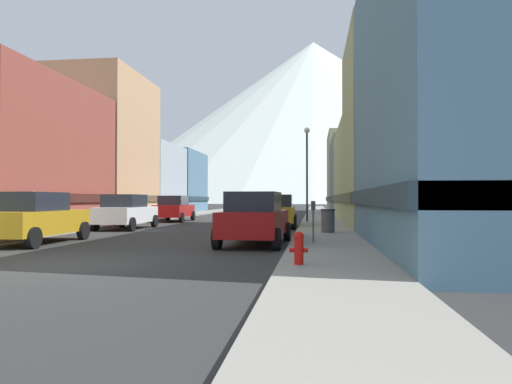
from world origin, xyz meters
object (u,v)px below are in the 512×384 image
object	(u,v)px
car_left_0	(35,218)
pedestrian_1	(3,217)
pedestrian_0	(34,213)
car_right_0	(255,218)
car_left_1	(126,212)
car_right_1	(277,211)
parking_meter_near	(313,216)
potted_plant_2	(27,219)
car_left_2	(174,208)
fire_hydrant_near	(299,247)
trash_bin_right	(328,221)
potted_plant_1	(116,214)
potted_plant_0	(49,219)
streetlamp_right	(307,160)

from	to	relation	value
car_left_0	pedestrian_1	distance (m)	3.00
pedestrian_0	car_right_0	bearing A→B (deg)	-17.06
car_left_1	car_right_0	xyz separation A→B (m)	(7.60, -7.10, 0.00)
car_right_1	parking_meter_near	distance (m)	10.23
car_left_0	parking_meter_near	world-z (taller)	car_left_0
car_left_0	potted_plant_2	world-z (taller)	car_left_0
car_left_0	potted_plant_2	size ratio (longest dim) A/B	4.91
pedestrian_1	parking_meter_near	bearing A→B (deg)	-8.72
car_left_2	pedestrian_0	bearing A→B (deg)	-101.42
car_left_2	car_right_0	size ratio (longest dim) A/B	1.00
car_left_0	fire_hydrant_near	bearing A→B (deg)	-27.92
trash_bin_right	potted_plant_1	distance (m)	16.11
pedestrian_1	potted_plant_0	bearing A→B (deg)	99.86
fire_hydrant_near	car_left_1	bearing A→B (deg)	126.21
fire_hydrant_near	pedestrian_0	xyz separation A→B (m)	(-11.70, 8.62, 0.43)
parking_meter_near	pedestrian_0	distance (m)	12.60
car_left_1	potted_plant_0	distance (m)	3.63
car_right_0	potted_plant_2	size ratio (longest dim) A/B	4.91
potted_plant_2	streetlamp_right	world-z (taller)	streetlamp_right
parking_meter_near	potted_plant_2	world-z (taller)	parking_meter_near
potted_plant_1	streetlamp_right	size ratio (longest dim) A/B	0.14
car_right_0	potted_plant_0	size ratio (longest dim) A/B	5.21
car_right_1	car_left_2	bearing A→B (deg)	142.06
car_right_1	pedestrian_1	size ratio (longest dim) A/B	2.89
car_right_1	potted_plant_1	size ratio (longest dim) A/B	5.28
car_right_1	trash_bin_right	bearing A→B (deg)	-64.35
potted_plant_1	potted_plant_2	world-z (taller)	potted_plant_2
car_left_2	fire_hydrant_near	distance (m)	22.73
car_left_2	potted_plant_0	distance (m)	10.33
potted_plant_2	pedestrian_0	world-z (taller)	pedestrian_0
pedestrian_1	car_left_2	bearing A→B (deg)	80.15
parking_meter_near	trash_bin_right	world-z (taller)	parking_meter_near
fire_hydrant_near	streetlamp_right	distance (m)	19.05
car_left_2	pedestrian_1	distance (m)	14.34
potted_plant_0	potted_plant_1	xyz separation A→B (m)	(0.00, 7.61, 0.00)
parking_meter_near	car_left_0	bearing A→B (deg)	179.31
fire_hydrant_near	trash_bin_right	distance (m)	9.57
car_right_0	potted_plant_1	distance (m)	16.91
potted_plant_1	pedestrian_0	size ratio (longest dim) A/B	0.48
car_left_1	pedestrian_0	world-z (taller)	pedestrian_0
car_left_0	potted_plant_1	distance (m)	14.02
car_left_2	potted_plant_2	xyz separation A→B (m)	(-3.20, -11.52, -0.26)
car_left_2	parking_meter_near	xyz separation A→B (m)	(9.55, -15.97, 0.11)
car_left_0	car_left_1	distance (m)	7.73
car_right_1	trash_bin_right	distance (m)	5.89
potted_plant_2	pedestrian_1	xyz separation A→B (m)	(0.75, -2.61, 0.21)
pedestrian_1	streetlamp_right	xyz separation A→B (m)	(11.60, 12.11, 3.13)
car_right_0	potted_plant_1	xyz separation A→B (m)	(-10.80, 13.01, -0.30)
fire_hydrant_near	potted_plant_2	distance (m)	15.50
parking_meter_near	pedestrian_1	distance (m)	12.14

